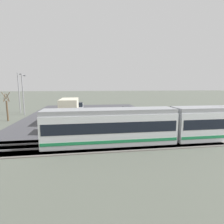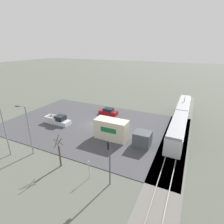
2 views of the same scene
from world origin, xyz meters
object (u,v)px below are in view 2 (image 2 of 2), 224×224
(box_truck, at_px, (118,131))
(no_parking_sign, at_px, (89,168))
(pickup_truck, at_px, (58,120))
(street_lamp_mid_block, at_px, (3,126))
(light_rail_tram, at_px, (181,118))
(street_tree, at_px, (60,153))
(street_lamp_near_crossing, at_px, (28,127))
(sedan_car_0, at_px, (108,112))
(traffic_light_pole, at_px, (109,158))

(box_truck, height_order, no_parking_sign, box_truck)
(pickup_truck, distance_m, street_lamp_mid_block, 12.31)
(box_truck, distance_m, street_lamp_mid_block, 17.31)
(light_rail_tram, height_order, street_tree, street_tree)
(street_lamp_near_crossing, bearing_deg, sedan_car_0, 170.17)
(street_lamp_mid_block, relative_size, no_parking_sign, 3.26)
(sedan_car_0, relative_size, traffic_light_pole, 0.76)
(sedan_car_0, distance_m, street_lamp_mid_block, 22.23)
(sedan_car_0, relative_size, no_parking_sign, 1.77)
(pickup_truck, bearing_deg, street_lamp_mid_block, 4.21)
(sedan_car_0, bearing_deg, box_truck, -145.44)
(street_tree, relative_size, street_lamp_near_crossing, 0.60)
(light_rail_tram, height_order, pickup_truck, light_rail_tram)
(no_parking_sign, bearing_deg, pickup_truck, -126.89)
(sedan_car_0, xyz_separation_m, street_lamp_mid_block, (20.99, -6.18, 3.95))
(traffic_light_pole, distance_m, no_parking_sign, 3.44)
(box_truck, bearing_deg, street_lamp_mid_block, -50.59)
(pickup_truck, height_order, street_lamp_near_crossing, street_lamp_near_crossing)
(street_tree, distance_m, street_lamp_near_crossing, 6.50)
(pickup_truck, distance_m, traffic_light_pole, 20.39)
(light_rail_tram, xyz_separation_m, street_tree, (20.51, -13.28, 0.38))
(sedan_car_0, xyz_separation_m, traffic_light_pole, (20.00, 10.10, 2.99))
(no_parking_sign, bearing_deg, sedan_car_0, -159.76)
(street_lamp_mid_block, bearing_deg, sedan_car_0, 163.60)
(street_tree, bearing_deg, pickup_truck, -137.26)
(street_tree, distance_m, street_lamp_mid_block, 9.31)
(street_lamp_near_crossing, bearing_deg, street_lamp_mid_block, -59.30)
(pickup_truck, xyz_separation_m, sedan_car_0, (-9.33, 7.04, -0.09))
(box_truck, height_order, sedan_car_0, box_truck)
(light_rail_tram, distance_m, box_truck, 14.05)
(sedan_car_0, xyz_separation_m, street_lamp_near_crossing, (19.30, -3.34, 3.71))
(light_rail_tram, distance_m, street_lamp_mid_block, 31.11)
(sedan_car_0, height_order, no_parking_sign, no_parking_sign)
(traffic_light_pole, xyz_separation_m, no_parking_sign, (0.20, -2.65, -2.18))
(light_rail_tram, bearing_deg, no_parking_sign, -22.23)
(traffic_light_pole, bearing_deg, light_rail_tram, 164.13)
(street_tree, bearing_deg, street_lamp_mid_block, -82.77)
(traffic_light_pole, bearing_deg, street_lamp_mid_block, -86.53)
(light_rail_tram, xyz_separation_m, no_parking_sign, (20.85, -8.52, -0.18))
(traffic_light_pole, bearing_deg, sedan_car_0, -153.21)
(pickup_truck, height_order, traffic_light_pole, traffic_light_pole)
(box_truck, bearing_deg, no_parking_sign, 2.58)
(traffic_light_pole, xyz_separation_m, street_lamp_near_crossing, (-0.69, -13.44, 0.72))
(street_lamp_near_crossing, distance_m, street_lamp_mid_block, 3.30)
(box_truck, bearing_deg, light_rail_tram, 140.31)
(light_rail_tram, height_order, sedan_car_0, light_rail_tram)
(traffic_light_pole, height_order, street_lamp_near_crossing, street_lamp_near_crossing)
(street_lamp_mid_block, bearing_deg, traffic_light_pole, 93.47)
(pickup_truck, xyz_separation_m, street_lamp_near_crossing, (9.98, 3.69, 3.61))
(light_rail_tram, relative_size, street_lamp_near_crossing, 3.26)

